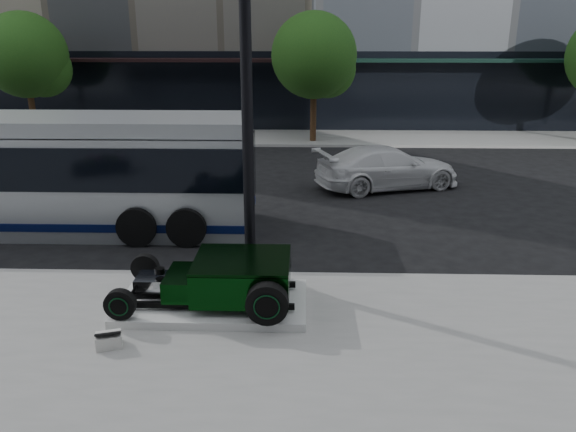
{
  "coord_description": "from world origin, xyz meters",
  "views": [
    {
      "loc": [
        0.61,
        -12.82,
        4.93
      ],
      "look_at": [
        0.28,
        -1.51,
        1.2
      ],
      "focal_mm": 35.0,
      "sensor_mm": 36.0,
      "label": 1
    }
  ],
  "objects_px": {
    "lamppost": "(247,115)",
    "transit_bus": "(18,172)",
    "white_sedan": "(387,167)",
    "hot_rod": "(231,278)"
  },
  "relations": [
    {
      "from": "lamppost",
      "to": "transit_bus",
      "type": "relative_size",
      "value": 0.6
    },
    {
      "from": "transit_bus",
      "to": "white_sedan",
      "type": "relative_size",
      "value": 2.55
    },
    {
      "from": "transit_bus",
      "to": "lamppost",
      "type": "bearing_deg",
      "value": -28.06
    },
    {
      "from": "lamppost",
      "to": "transit_bus",
      "type": "height_order",
      "value": "lamppost"
    },
    {
      "from": "lamppost",
      "to": "white_sedan",
      "type": "height_order",
      "value": "lamppost"
    },
    {
      "from": "lamppost",
      "to": "white_sedan",
      "type": "xyz_separation_m",
      "value": [
        3.8,
        7.54,
        -2.77
      ]
    },
    {
      "from": "hot_rod",
      "to": "transit_bus",
      "type": "height_order",
      "value": "transit_bus"
    },
    {
      "from": "transit_bus",
      "to": "hot_rod",
      "type": "bearing_deg",
      "value": -37.32
    },
    {
      "from": "hot_rod",
      "to": "white_sedan",
      "type": "relative_size",
      "value": 0.68
    },
    {
      "from": "hot_rod",
      "to": "lamppost",
      "type": "distance_m",
      "value": 3.04
    }
  ]
}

